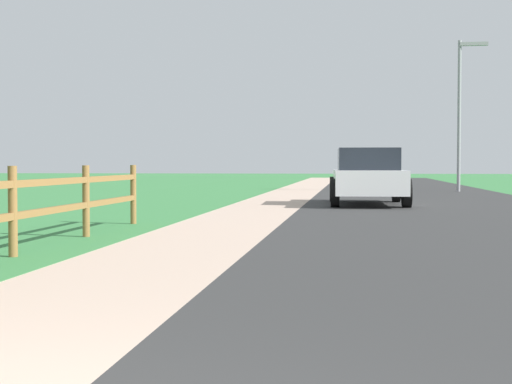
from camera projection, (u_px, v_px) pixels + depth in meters
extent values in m
plane|color=#36783E|center=(315.00, 196.00, 27.20)|extent=(120.00, 120.00, 0.00)
cube|color=#2F2F2F|center=(412.00, 194.00, 28.75)|extent=(7.00, 66.00, 0.01)
cube|color=#BFA38F|center=(238.00, 193.00, 29.56)|extent=(6.00, 66.00, 0.01)
cube|color=#36783E|center=(200.00, 193.00, 29.74)|extent=(5.00, 66.00, 0.00)
cylinder|color=brown|center=(13.00, 212.00, 9.35)|extent=(0.11, 0.11, 1.10)
cylinder|color=brown|center=(86.00, 201.00, 11.91)|extent=(0.11, 0.11, 1.10)
cylinder|color=brown|center=(133.00, 195.00, 14.47)|extent=(0.11, 0.11, 1.10)
cube|color=white|center=(368.00, 182.00, 21.46)|extent=(2.00, 4.70, 0.64)
cube|color=#1E232B|center=(368.00, 159.00, 21.36)|extent=(1.69, 2.19, 0.60)
cylinder|color=black|center=(334.00, 189.00, 22.98)|extent=(0.25, 0.75, 0.74)
cylinder|color=black|center=(396.00, 189.00, 22.82)|extent=(0.25, 0.75, 0.74)
cylinder|color=black|center=(335.00, 193.00, 20.12)|extent=(0.25, 0.75, 0.74)
cylinder|color=black|center=(407.00, 193.00, 19.96)|extent=(0.25, 0.75, 0.74)
cylinder|color=gray|center=(459.00, 116.00, 31.32)|extent=(0.14, 0.14, 6.07)
cube|color=#999999|center=(474.00, 44.00, 31.15)|extent=(1.10, 0.20, 0.14)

